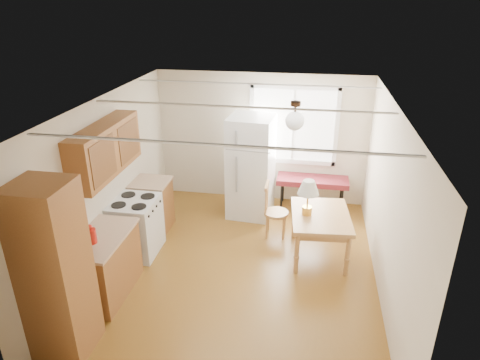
% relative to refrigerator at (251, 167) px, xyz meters
% --- Properties ---
extents(room_shell, '(4.60, 5.60, 2.62)m').
position_rel_refrigerator_xyz_m(room_shell, '(0.10, -1.80, 0.32)').
color(room_shell, '#5A3812').
rests_on(room_shell, ground).
extents(kitchen_run, '(0.65, 3.40, 2.20)m').
position_rel_refrigerator_xyz_m(kitchen_run, '(-1.62, -2.44, -0.09)').
color(kitchen_run, brown).
rests_on(kitchen_run, ground).
extents(window_unit, '(1.64, 0.05, 1.51)m').
position_rel_refrigerator_xyz_m(window_unit, '(0.70, 0.67, 0.62)').
color(window_unit, white).
rests_on(window_unit, room_shell).
extents(pendant_light, '(0.26, 0.26, 0.40)m').
position_rel_refrigerator_xyz_m(pendant_light, '(0.80, -1.40, 1.30)').
color(pendant_light, '#302015').
rests_on(pendant_light, room_shell).
extents(refrigerator, '(0.83, 0.83, 1.87)m').
position_rel_refrigerator_xyz_m(refrigerator, '(0.00, 0.00, 0.00)').
color(refrigerator, silver).
rests_on(refrigerator, ground).
extents(bench, '(1.34, 0.50, 0.62)m').
position_rel_refrigerator_xyz_m(bench, '(1.12, 0.42, -0.38)').
color(bench, '#5B151D').
rests_on(bench, ground).
extents(dining_table, '(0.97, 1.23, 0.72)m').
position_rel_refrigerator_xyz_m(dining_table, '(1.26, -1.22, -0.31)').
color(dining_table, '#A87640').
rests_on(dining_table, ground).
extents(chair, '(0.41, 0.41, 0.93)m').
position_rel_refrigerator_xyz_m(chair, '(0.46, -0.72, -0.40)').
color(chair, '#A87640').
rests_on(chair, ground).
extents(table_lamp, '(0.32, 0.32, 0.56)m').
position_rel_refrigerator_xyz_m(table_lamp, '(1.05, -1.25, 0.20)').
color(table_lamp, gold).
rests_on(table_lamp, dining_table).
extents(coffee_maker, '(0.21, 0.25, 0.35)m').
position_rel_refrigerator_xyz_m(coffee_maker, '(-1.62, -3.11, 0.09)').
color(coffee_maker, black).
rests_on(coffee_maker, kitchen_run).
extents(kettle, '(0.14, 0.14, 0.26)m').
position_rel_refrigerator_xyz_m(kettle, '(-1.63, -2.82, 0.07)').
color(kettle, red).
rests_on(kettle, kitchen_run).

